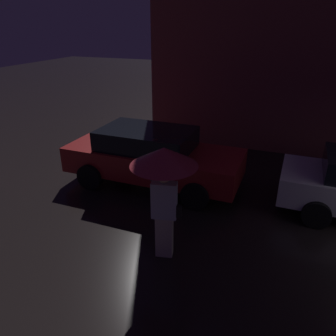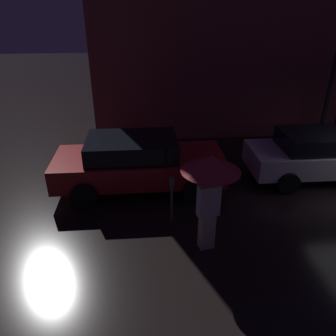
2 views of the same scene
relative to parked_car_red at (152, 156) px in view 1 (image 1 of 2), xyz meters
The scene contains 3 objects.
parked_car_red is the anchor object (origin of this frame).
pedestrian_with_umbrella 3.22m from the parked_car_red, 62.20° to the right, with size 1.18×1.18×2.20m.
parking_meter 1.86m from the parked_car_red, 65.10° to the right, with size 0.12×0.10×1.20m.
Camera 1 is at (-3.27, -6.07, 4.13)m, focal length 35.00 mm.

